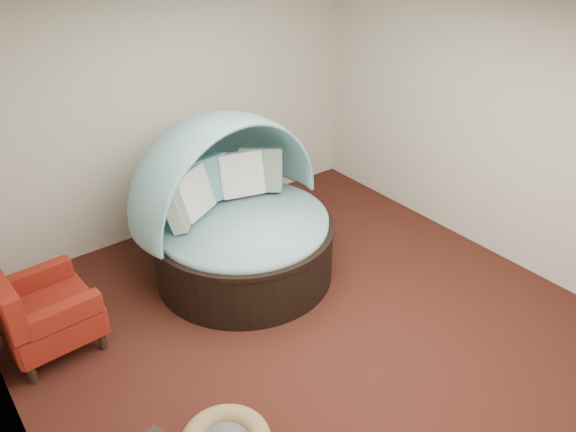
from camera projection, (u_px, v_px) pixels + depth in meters
floor at (308, 325)px, 5.38m from camera, size 5.00×5.00×0.00m
wall_back at (172, 114)px, 6.39m from camera, size 5.00×0.00×5.00m
wall_right at (492, 129)px, 5.99m from camera, size 0.00×5.00×5.00m
ceiling at (315, 22)px, 3.97m from camera, size 5.00×5.00×0.00m
canopy_daybed at (235, 205)px, 5.77m from camera, size 2.17×2.09×1.74m
red_armchair at (41, 312)px, 4.90m from camera, size 0.82×0.83×0.92m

